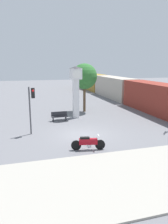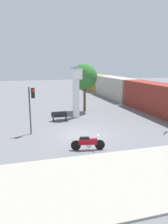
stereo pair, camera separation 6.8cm
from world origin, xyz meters
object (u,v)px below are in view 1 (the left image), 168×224
object	(u,v)px
freight_train	(114,87)
street_tree	(84,77)
traffic_light	(31,102)
bench	(59,116)
clock_tower	(76,84)
motorcycle	(88,143)

from	to	relation	value
freight_train	street_tree	size ratio (longest dim) A/B	6.43
freight_train	traffic_light	distance (m)	21.86
freight_train	bench	xyz separation A→B (m)	(-11.61, -12.89, -1.21)
clock_tower	street_tree	world-z (taller)	street_tree
street_tree	freight_train	bearing A→B (deg)	49.70
motorcycle	clock_tower	xyz separation A→B (m)	(1.39, 8.86, 3.05)
motorcycle	freight_train	bearing A→B (deg)	73.70
motorcycle	traffic_light	distance (m)	5.99
freight_train	bench	size ratio (longest dim) A/B	22.74
motorcycle	bench	world-z (taller)	motorcycle
clock_tower	bench	bearing A→B (deg)	-156.11
clock_tower	motorcycle	bearing A→B (deg)	-98.94
bench	freight_train	bearing A→B (deg)	47.99
motorcycle	clock_tower	world-z (taller)	clock_tower
street_tree	bench	size ratio (longest dim) A/B	3.53
street_tree	motorcycle	bearing A→B (deg)	-105.04
clock_tower	bench	size ratio (longest dim) A/B	3.35
freight_train	motorcycle	bearing A→B (deg)	-117.91
freight_train	bench	distance (m)	17.39
traffic_light	street_tree	xyz separation A→B (m)	(6.42, 7.01, 1.48)
clock_tower	traffic_light	xyz separation A→B (m)	(-4.73, -4.39, -0.87)
clock_tower	freight_train	world-z (taller)	clock_tower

